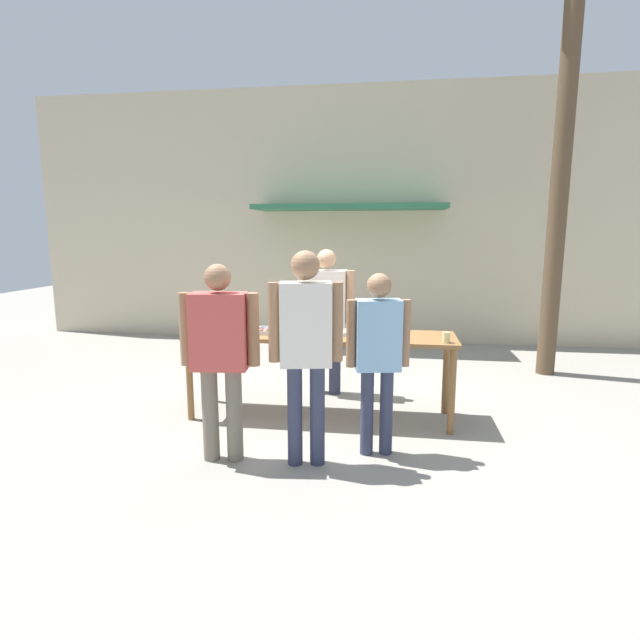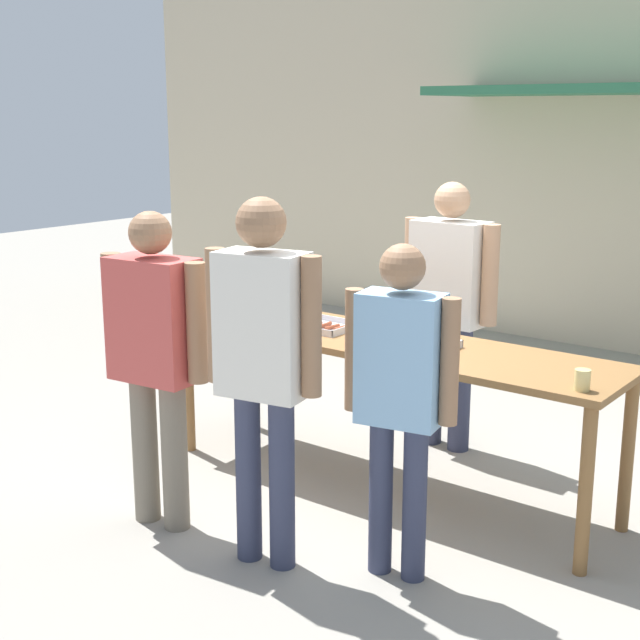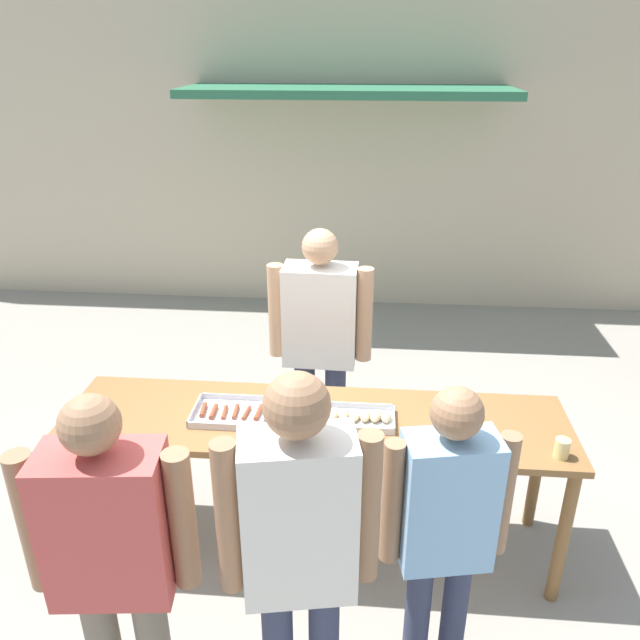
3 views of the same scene
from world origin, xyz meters
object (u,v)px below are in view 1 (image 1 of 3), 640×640
(utility_pole, at_px, (563,151))
(condiment_jar_ketchup, at_px, (205,332))
(condiment_jar_mustard, at_px, (196,332))
(food_tray_buns, at_px, (344,333))
(beer_cup, at_px, (446,337))
(person_customer_with_cup, at_px, (378,348))
(person_customer_holding_hotdog, at_px, (220,347))
(person_customer_waiting_in_line, at_px, (306,339))
(food_tray_sausages, at_px, (276,332))
(person_server_behind_table, at_px, (326,310))

(utility_pole, bearing_deg, condiment_jar_ketchup, -150.08)
(condiment_jar_ketchup, xyz_separation_m, utility_pole, (4.12, 2.37, 2.08))
(condiment_jar_mustard, bearing_deg, food_tray_buns, 8.99)
(beer_cup, height_order, person_customer_with_cup, person_customer_with_cup)
(food_tray_buns, xyz_separation_m, condiment_jar_ketchup, (-1.44, -0.23, 0.01))
(food_tray_buns, xyz_separation_m, person_customer_with_cup, (0.39, -0.85, 0.04))
(condiment_jar_mustard, height_order, person_customer_holding_hotdog, person_customer_holding_hotdog)
(condiment_jar_ketchup, relative_size, person_customer_waiting_in_line, 0.04)
(food_tray_buns, bearing_deg, food_tray_sausages, -179.74)
(person_customer_with_cup, bearing_deg, food_tray_sausages, -48.04)
(condiment_jar_mustard, distance_m, person_customer_with_cup, 2.01)
(person_customer_with_cup, bearing_deg, utility_pole, -138.62)
(condiment_jar_ketchup, bearing_deg, person_customer_holding_hotdog, -62.00)
(person_customer_holding_hotdog, bearing_deg, condiment_jar_ketchup, -67.87)
(person_customer_holding_hotdog, distance_m, utility_pole, 5.30)
(food_tray_buns, xyz_separation_m, person_customer_waiting_in_line, (-0.20, -1.14, 0.16))
(condiment_jar_mustard, height_order, person_customer_waiting_in_line, person_customer_waiting_in_line)
(food_tray_buns, relative_size, person_server_behind_table, 0.22)
(food_tray_buns, bearing_deg, person_customer_waiting_in_line, -100.18)
(food_tray_sausages, relative_size, person_server_behind_table, 0.23)
(person_server_behind_table, height_order, person_customer_waiting_in_line, person_customer_waiting_in_line)
(food_tray_buns, relative_size, condiment_jar_ketchup, 5.21)
(food_tray_buns, bearing_deg, person_customer_with_cup, -65.45)
(food_tray_buns, distance_m, person_customer_with_cup, 0.93)
(beer_cup, distance_m, person_customer_with_cup, 0.88)
(beer_cup, height_order, person_customer_holding_hotdog, person_customer_holding_hotdog)
(person_customer_with_cup, bearing_deg, condiment_jar_mustard, -28.46)
(beer_cup, bearing_deg, person_customer_with_cup, -136.79)
(food_tray_sausages, relative_size, condiment_jar_mustard, 5.59)
(utility_pole, bearing_deg, person_customer_holding_hotdog, -137.71)
(person_customer_holding_hotdog, height_order, person_customer_with_cup, person_customer_holding_hotdog)
(food_tray_buns, relative_size, condiment_jar_mustard, 5.21)
(person_server_behind_table, distance_m, utility_pole, 3.81)
(person_customer_holding_hotdog, bearing_deg, food_tray_buns, -135.02)
(condiment_jar_mustard, distance_m, condiment_jar_ketchup, 0.10)
(condiment_jar_ketchup, relative_size, beer_cup, 0.72)
(person_customer_with_cup, bearing_deg, person_customer_holding_hotdog, 2.23)
(utility_pole, bearing_deg, person_customer_with_cup, -127.57)
(condiment_jar_ketchup, relative_size, person_customer_holding_hotdog, 0.04)
(food_tray_sausages, height_order, person_customer_waiting_in_line, person_customer_waiting_in_line)
(person_server_behind_table, bearing_deg, person_customer_holding_hotdog, -106.38)
(person_customer_with_cup, relative_size, utility_pole, 0.28)
(person_customer_holding_hotdog, xyz_separation_m, person_customer_waiting_in_line, (0.74, 0.02, 0.09))
(condiment_jar_mustard, relative_size, beer_cup, 0.72)
(condiment_jar_mustard, relative_size, utility_pole, 0.01)
(person_customer_holding_hotdog, bearing_deg, person_customer_waiting_in_line, 175.73)
(food_tray_buns, relative_size, utility_pole, 0.07)
(beer_cup, relative_size, person_customer_holding_hotdog, 0.06)
(beer_cup, distance_m, utility_pole, 3.56)
(beer_cup, distance_m, person_customer_waiting_in_line, 1.53)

